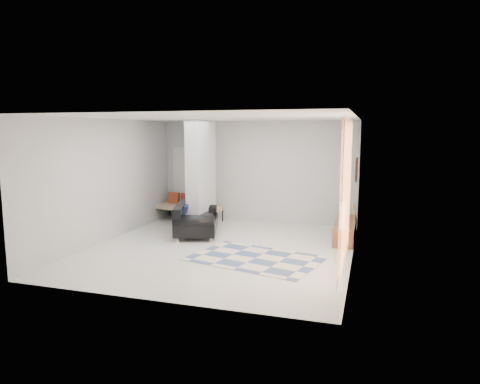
% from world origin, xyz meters
% --- Properties ---
extents(floor, '(6.00, 6.00, 0.00)m').
position_xyz_m(floor, '(0.00, 0.00, 0.00)').
color(floor, silver).
rests_on(floor, ground).
extents(ceiling, '(6.00, 6.00, 0.00)m').
position_xyz_m(ceiling, '(0.00, 0.00, 2.80)').
color(ceiling, white).
rests_on(ceiling, wall_back).
extents(wall_back, '(6.00, 0.00, 6.00)m').
position_xyz_m(wall_back, '(0.00, 3.00, 1.40)').
color(wall_back, '#BBBDC0').
rests_on(wall_back, ground).
extents(wall_front, '(6.00, 0.00, 6.00)m').
position_xyz_m(wall_front, '(0.00, -3.00, 1.40)').
color(wall_front, '#BBBDC0').
rests_on(wall_front, ground).
extents(wall_left, '(0.00, 6.00, 6.00)m').
position_xyz_m(wall_left, '(-2.75, 0.00, 1.40)').
color(wall_left, '#BBBDC0').
rests_on(wall_left, ground).
extents(wall_right, '(0.00, 6.00, 6.00)m').
position_xyz_m(wall_right, '(2.75, 0.00, 1.40)').
color(wall_right, '#BBBDC0').
rests_on(wall_right, ground).
extents(partition_column, '(0.35, 1.20, 2.80)m').
position_xyz_m(partition_column, '(-1.10, 1.60, 1.40)').
color(partition_column, '#AEB3B5').
rests_on(partition_column, floor).
extents(hallway_door, '(0.85, 0.06, 2.04)m').
position_xyz_m(hallway_door, '(-2.10, 2.96, 1.02)').
color(hallway_door, silver).
rests_on(hallway_door, floor).
extents(curtain, '(0.00, 2.55, 2.55)m').
position_xyz_m(curtain, '(2.67, -1.15, 1.45)').
color(curtain, orange).
rests_on(curtain, wall_right).
extents(wall_art, '(0.04, 0.45, 0.55)m').
position_xyz_m(wall_art, '(2.72, 1.70, 1.65)').
color(wall_art, black).
rests_on(wall_art, wall_right).
extents(media_console, '(0.45, 1.94, 0.80)m').
position_xyz_m(media_console, '(2.52, 1.70, 0.20)').
color(media_console, brown).
rests_on(media_console, floor).
extents(loveseat, '(1.40, 1.85, 0.76)m').
position_xyz_m(loveseat, '(-1.06, 1.02, 0.35)').
color(loveseat, silver).
rests_on(loveseat, floor).
extents(daybed, '(1.94, 1.06, 0.77)m').
position_xyz_m(daybed, '(-1.88, 2.48, 0.41)').
color(daybed, black).
rests_on(daybed, floor).
extents(area_rug, '(2.82, 2.20, 0.01)m').
position_xyz_m(area_rug, '(0.90, -0.49, 0.01)').
color(area_rug, beige).
rests_on(area_rug, floor).
extents(cylinder_lamp, '(0.11, 0.11, 0.59)m').
position_xyz_m(cylinder_lamp, '(2.50, 0.86, 0.70)').
color(cylinder_lamp, silver).
rests_on(cylinder_lamp, media_console).
extents(bronze_figurine, '(0.13, 0.13, 0.24)m').
position_xyz_m(bronze_figurine, '(2.47, 2.28, 0.52)').
color(bronze_figurine, black).
rests_on(bronze_figurine, media_console).
extents(vase, '(0.20, 0.20, 0.20)m').
position_xyz_m(vase, '(2.47, 1.40, 0.50)').
color(vase, white).
rests_on(vase, media_console).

